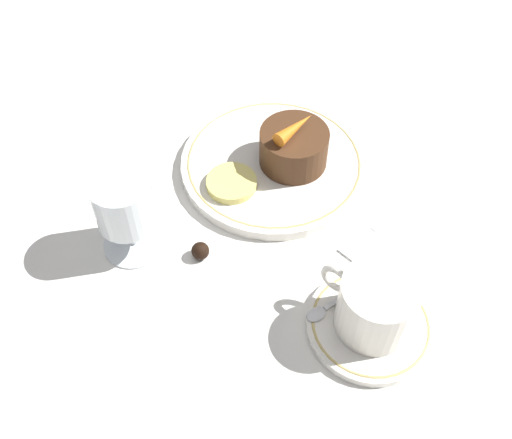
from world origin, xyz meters
The scene contains 11 objects.
ground_plane centered at (0.00, 0.00, 0.00)m, with size 3.00×3.00×0.00m, color white.
dinner_plate centered at (0.01, -0.03, 0.01)m, with size 0.23×0.23×0.01m.
saucer centered at (-0.20, 0.08, 0.01)m, with size 0.13×0.13×0.01m.
coffee_cup centered at (-0.20, 0.08, 0.05)m, with size 0.10×0.08×0.07m.
spoon centered at (-0.16, 0.08, 0.01)m, with size 0.04×0.11×0.00m.
wine_glass centered at (0.06, 0.16, 0.07)m, with size 0.07×0.07×0.10m.
fork centered at (-0.14, -0.04, 0.00)m, with size 0.04×0.17×0.01m.
dessert_cake centered at (-0.01, -0.05, 0.04)m, with size 0.08×0.08×0.05m.
carrot_garnish centered at (-0.01, -0.05, 0.07)m, with size 0.02×0.06×0.02m.
pineapple_slice centered at (0.02, 0.03, 0.02)m, with size 0.06×0.06×0.01m.
chocolate_truffle centered at (-0.01, 0.12, 0.01)m, with size 0.02×0.02×0.02m.
Camera 1 is at (-0.29, 0.39, 0.55)m, focal length 42.00 mm.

